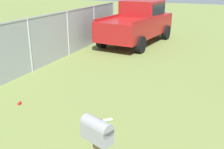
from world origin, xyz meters
The scene contains 5 objects.
mailbox centered at (3.79, -0.75, 1.09)m, with size 0.36×0.50×1.37m.
pickup_truck centered at (14.24, 2.02, 1.10)m, with size 5.33×2.70×2.09m.
fence_section centered at (8.32, 4.03, 1.01)m, with size 14.94×0.07×1.88m.
litter_bottle_midfield_b centered at (6.04, 0.10, 0.04)m, with size 0.07×0.07×0.22m, color #B2D8BF.
litter_can_by_mailbox centered at (5.97, 2.59, 0.03)m, with size 0.07×0.07×0.12m, color red.
Camera 1 is at (0.95, -2.17, 3.09)m, focal length 43.75 mm.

